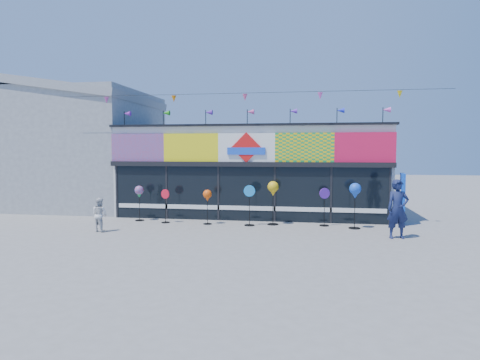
% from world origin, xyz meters
% --- Properties ---
extents(ground, '(80.00, 80.00, 0.00)m').
position_xyz_m(ground, '(0.00, 0.00, 0.00)').
color(ground, slate).
rests_on(ground, ground).
extents(kite_shop, '(16.00, 5.70, 5.31)m').
position_xyz_m(kite_shop, '(0.00, 5.94, 2.05)').
color(kite_shop, silver).
rests_on(kite_shop, ground).
extents(neighbour_building, '(8.18, 7.20, 6.87)m').
position_xyz_m(neighbour_building, '(-10.00, 7.00, 3.20)').
color(neighbour_building, '#A4A7A9').
rests_on(neighbour_building, ground).
extents(blue_sign, '(0.29, 1.04, 2.06)m').
position_xyz_m(blue_sign, '(6.33, 3.66, 1.03)').
color(blue_sign, blue).
rests_on(blue_sign, ground).
extents(spinner_0, '(0.38, 0.38, 1.49)m').
position_xyz_m(spinner_0, '(-4.48, 2.74, 1.19)').
color(spinner_0, black).
rests_on(spinner_0, ground).
extents(spinner_1, '(0.38, 0.35, 1.39)m').
position_xyz_m(spinner_1, '(-3.22, 2.42, 0.73)').
color(spinner_1, black).
rests_on(spinner_1, ground).
extents(spinner_2, '(0.35, 0.35, 1.40)m').
position_xyz_m(spinner_2, '(-1.43, 2.36, 1.12)').
color(spinner_2, black).
rests_on(spinner_2, ground).
extents(spinner_3, '(0.45, 0.41, 1.61)m').
position_xyz_m(spinner_3, '(0.29, 2.31, 0.85)').
color(spinner_3, black).
rests_on(spinner_3, ground).
extents(spinner_4, '(0.44, 0.44, 1.75)m').
position_xyz_m(spinner_4, '(1.19, 2.67, 1.40)').
color(spinner_4, black).
rests_on(spinner_4, ground).
extents(spinner_5, '(0.40, 0.38, 1.50)m').
position_xyz_m(spinner_5, '(3.22, 2.73, 0.79)').
color(spinner_5, black).
rests_on(spinner_5, ground).
extents(spinner_6, '(0.44, 0.44, 1.75)m').
position_xyz_m(spinner_6, '(4.34, 2.32, 1.40)').
color(spinner_6, black).
rests_on(spinner_6, ground).
extents(adult_man, '(0.80, 0.59, 2.00)m').
position_xyz_m(adult_man, '(5.58, 0.69, 1.00)').
color(adult_man, '#161E45').
rests_on(adult_man, ground).
extents(child, '(0.69, 0.53, 1.25)m').
position_xyz_m(child, '(-4.97, 0.21, 0.63)').
color(child, silver).
rests_on(child, ground).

